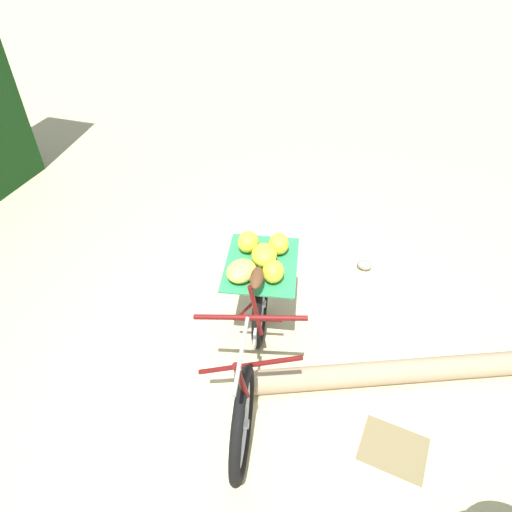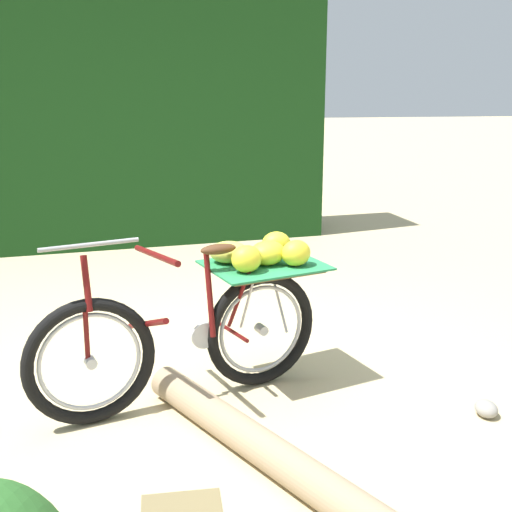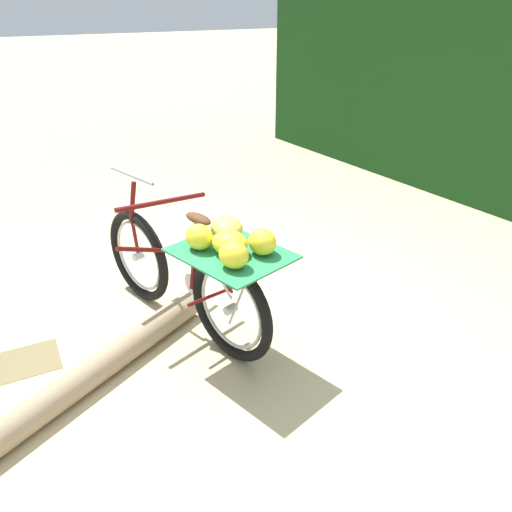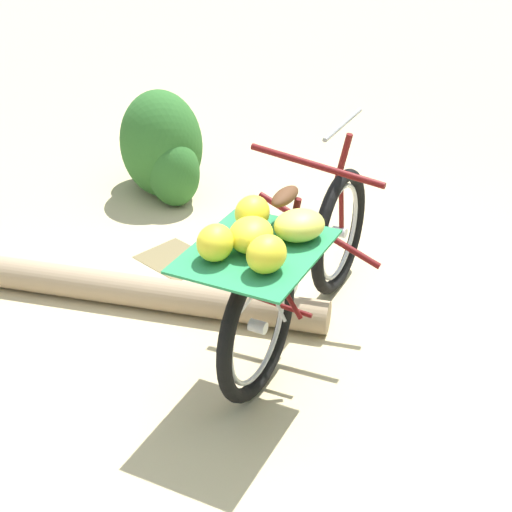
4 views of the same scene
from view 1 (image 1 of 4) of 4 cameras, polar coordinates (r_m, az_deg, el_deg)
ground_plane at (r=3.71m, az=-2.51°, el=-13.10°), size 60.00×60.00×0.00m
bicycle at (r=3.25m, az=-0.15°, el=-9.17°), size 0.93×1.78×1.03m
fallen_log at (r=3.68m, az=17.71°, el=-14.01°), size 2.26×1.41×0.18m
path_stone at (r=4.56m, az=13.79°, el=-1.15°), size 0.15×0.12×0.09m
leaf_litter_patch at (r=3.44m, az=17.29°, el=-22.61°), size 0.44×0.36×0.01m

